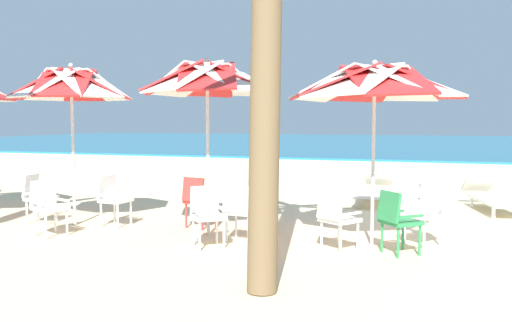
# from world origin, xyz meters

# --- Properties ---
(ground_plane) EXTENTS (80.00, 80.00, 0.00)m
(ground_plane) POSITION_xyz_m (0.00, 0.00, 0.00)
(ground_plane) COLOR beige
(sea) EXTENTS (80.00, 36.00, 0.10)m
(sea) POSITION_xyz_m (0.00, 30.90, 0.05)
(sea) COLOR teal
(sea) RESTS_ON ground
(surf_foam) EXTENTS (80.00, 0.70, 0.01)m
(surf_foam) POSITION_xyz_m (0.00, 12.60, 0.01)
(surf_foam) COLOR white
(surf_foam) RESTS_ON ground
(beach_umbrella_0) EXTENTS (2.51, 2.51, 2.66)m
(beach_umbrella_0) POSITION_xyz_m (-1.19, -2.66, 2.32)
(beach_umbrella_0) COLOR silver
(beach_umbrella_0) RESTS_ON ground
(plastic_chair_0) EXTENTS (0.62, 0.63, 0.87)m
(plastic_chair_0) POSITION_xyz_m (-1.63, -3.16, 0.50)
(plastic_chair_0) COLOR white
(plastic_chair_0) RESTS_ON ground
(plastic_chair_1) EXTENTS (0.63, 0.63, 0.87)m
(plastic_chair_1) POSITION_xyz_m (-0.83, -3.06, 0.50)
(plastic_chair_1) COLOR #2D8C4C
(plastic_chair_1) RESTS_ON ground
(plastic_chair_2) EXTENTS (0.63, 0.63, 0.87)m
(plastic_chair_2) POSITION_xyz_m (-0.46, -2.32, 0.50)
(plastic_chair_2) COLOR white
(plastic_chair_2) RESTS_ON ground
(beach_umbrella_1) EXTENTS (2.15, 2.15, 2.78)m
(beach_umbrella_1) POSITION_xyz_m (-3.71, -2.75, 2.41)
(beach_umbrella_1) COLOR silver
(beach_umbrella_1) RESTS_ON ground
(plastic_chair_3) EXTENTS (0.55, 0.57, 0.87)m
(plastic_chair_3) POSITION_xyz_m (-4.09, -2.26, 0.50)
(plastic_chair_3) COLOR red
(plastic_chair_3) RESTS_ON ground
(plastic_chair_4) EXTENTS (0.63, 0.63, 0.87)m
(plastic_chair_4) POSITION_xyz_m (-3.44, -3.42, 0.50)
(plastic_chair_4) COLOR white
(plastic_chair_4) RESTS_ON ground
(plastic_chair_5) EXTENTS (0.47, 0.49, 0.87)m
(plastic_chair_5) POSITION_xyz_m (-3.09, -2.99, 0.50)
(plastic_chair_5) COLOR white
(plastic_chair_5) RESTS_ON ground
(beach_umbrella_2) EXTENTS (2.06, 2.06, 2.77)m
(beach_umbrella_2) POSITION_xyz_m (-6.22, -2.70, 2.38)
(beach_umbrella_2) COLOR silver
(beach_umbrella_2) RESTS_ON ground
(plastic_chair_6) EXTENTS (0.59, 0.57, 0.87)m
(plastic_chair_6) POSITION_xyz_m (-6.11, -3.51, 0.50)
(plastic_chair_6) COLOR white
(plastic_chair_6) RESTS_ON ground
(plastic_chair_7) EXTENTS (0.51, 0.49, 0.87)m
(plastic_chair_7) POSITION_xyz_m (-5.58, -2.52, 0.50)
(plastic_chair_7) COLOR white
(plastic_chair_7) RESTS_ON ground
(plastic_chair_8) EXTENTS (0.53, 0.50, 0.87)m
(plastic_chair_8) POSITION_xyz_m (-6.97, -2.72, 0.50)
(plastic_chair_8) COLOR white
(plastic_chair_8) RESTS_ON ground
(sun_lounger_0) EXTENTS (1.08, 2.23, 0.62)m
(sun_lounger_0) POSITION_xyz_m (0.80, 1.06, 0.28)
(sun_lounger_0) COLOR white
(sun_lounger_0) RESTS_ON ground
(sun_lounger_1) EXTENTS (0.66, 2.15, 0.62)m
(sun_lounger_1) POSITION_xyz_m (-1.55, 1.43, 0.28)
(sun_lounger_1) COLOR white
(sun_lounger_1) RESTS_ON ground
(beach_ball) EXTENTS (0.34, 0.34, 0.34)m
(beach_ball) POSITION_xyz_m (-0.44, 2.17, 0.17)
(beach_ball) COLOR red
(beach_ball) RESTS_ON ground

